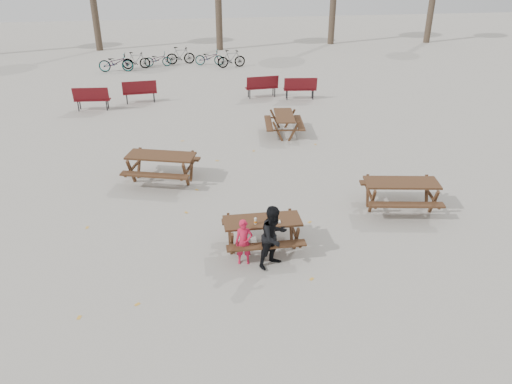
{
  "coord_description": "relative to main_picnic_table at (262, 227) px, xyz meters",
  "views": [
    {
      "loc": [
        -1.61,
        -9.89,
        6.54
      ],
      "look_at": [
        0.0,
        1.0,
        1.0
      ],
      "focal_mm": 35.0,
      "sensor_mm": 36.0,
      "label": 1
    }
  ],
  "objects": [
    {
      "name": "food_tray",
      "position": [
        0.3,
        -0.16,
        0.21
      ],
      "size": [
        0.18,
        0.11,
        0.03
      ],
      "primitive_type": "cube",
      "color": "white",
      "rests_on": "main_picnic_table"
    },
    {
      "name": "main_picnic_table",
      "position": [
        0.0,
        0.0,
        0.0
      ],
      "size": [
        1.8,
        1.45,
        0.78
      ],
      "color": "#3A2315",
      "rests_on": "ground"
    },
    {
      "name": "adult",
      "position": [
        0.15,
        -0.71,
        0.15
      ],
      "size": [
        0.91,
        0.86,
        1.48
      ],
      "primitive_type": "imported",
      "rotation": [
        0.0,
        0.0,
        0.59
      ],
      "color": "black",
      "rests_on": "ground"
    },
    {
      "name": "ground",
      "position": [
        0.0,
        0.0,
        -0.59
      ],
      "size": [
        80.0,
        80.0,
        0.0
      ],
      "primitive_type": "plane",
      "color": "gray",
      "rests_on": "ground"
    },
    {
      "name": "picnic_table_north",
      "position": [
        -2.41,
        4.11,
        -0.15
      ],
      "size": [
        2.39,
        2.13,
        0.87
      ],
      "primitive_type": null,
      "rotation": [
        0.0,
        0.0,
        -0.29
      ],
      "color": "#3A2315",
      "rests_on": "ground"
    },
    {
      "name": "soda_bottle",
      "position": [
        -0.18,
        -0.17,
        0.26
      ],
      "size": [
        0.07,
        0.07,
        0.17
      ],
      "color": "silver",
      "rests_on": "main_picnic_table"
    },
    {
      "name": "picnic_table_far",
      "position": [
        2.05,
        7.66,
        -0.21
      ],
      "size": [
        1.6,
        1.9,
        0.76
      ],
      "primitive_type": null,
      "rotation": [
        0.0,
        0.0,
        1.46
      ],
      "color": "#3A2315",
      "rests_on": "ground"
    },
    {
      "name": "park_bench_row",
      "position": [
        -0.84,
        12.37,
        -0.07
      ],
      "size": [
        10.81,
        1.51,
        1.03
      ],
      "color": "maroon",
      "rests_on": "ground"
    },
    {
      "name": "bicycle_row",
      "position": [
        -2.33,
        19.6,
        -0.11
      ],
      "size": [
        8.3,
        2.1,
        1.01
      ],
      "color": "black",
      "rests_on": "ground"
    },
    {
      "name": "picnic_table_east",
      "position": [
        3.97,
        1.36,
        -0.17
      ],
      "size": [
        2.17,
        1.85,
        0.84
      ],
      "primitive_type": null,
      "rotation": [
        0.0,
        0.0,
        -0.16
      ],
      "color": "#3A2315",
      "rests_on": "ground"
    },
    {
      "name": "fallen_leaves",
      "position": [
        0.5,
        2.5,
        -0.58
      ],
      "size": [
        11.0,
        11.0,
        0.01
      ],
      "primitive_type": null,
      "color": "gold",
      "rests_on": "ground"
    },
    {
      "name": "bread_roll",
      "position": [
        0.3,
        -0.16,
        0.25
      ],
      "size": [
        0.14,
        0.06,
        0.05
      ],
      "primitive_type": "ellipsoid",
      "color": "tan",
      "rests_on": "food_tray"
    },
    {
      "name": "child",
      "position": [
        -0.5,
        -0.53,
        -0.04
      ],
      "size": [
        0.42,
        0.3,
        1.09
      ],
      "primitive_type": "imported",
      "rotation": [
        0.0,
        0.0,
        -0.1
      ],
      "color": "red",
      "rests_on": "ground"
    }
  ]
}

